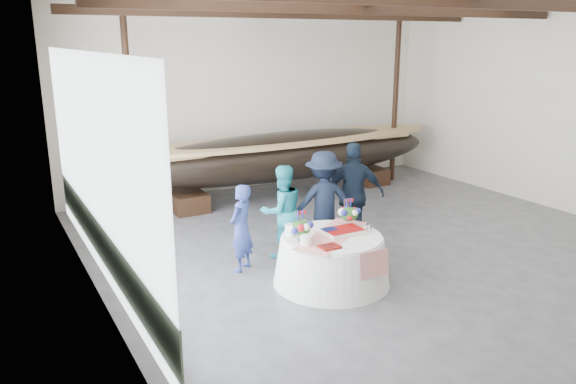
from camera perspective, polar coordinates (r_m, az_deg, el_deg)
floor at (r=10.13m, az=12.08°, el=-6.78°), size 10.00×12.00×0.01m
wall_back at (r=14.50m, az=-3.36°, el=9.37°), size 10.00×0.02×4.50m
wall_left at (r=7.24m, az=-18.15°, el=2.56°), size 0.02×12.00×4.50m
pavilion_structure at (r=10.02m, az=10.24°, el=16.53°), size 9.80×11.76×4.50m
open_bay at (r=8.30m, az=-18.97°, el=1.05°), size 0.03×7.00×3.20m
longboat_display at (r=13.63m, az=-0.22°, el=3.73°), size 8.44×1.69×1.58m
banquet_table at (r=8.92m, az=4.45°, el=-6.84°), size 1.84×1.84×0.79m
tabletop_items at (r=8.80m, az=3.94°, el=-3.36°), size 1.73×1.39×0.40m
guest_woman_blue at (r=9.29m, az=-4.78°, el=-3.67°), size 0.64×0.60×1.48m
guest_woman_teal at (r=9.84m, az=-0.61°, el=-1.97°), size 0.83×0.65×1.66m
guest_man_left at (r=10.07m, az=3.62°, el=-1.02°), size 1.33×0.98×1.85m
guest_man_right at (r=10.40m, az=6.68°, el=-0.27°), size 1.24×0.90×1.95m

